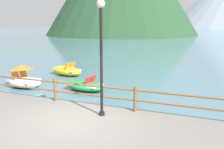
% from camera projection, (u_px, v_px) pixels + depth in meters
% --- Properties ---
extents(ground_plane, '(200.00, 200.00, 0.00)m').
position_uv_depth(ground_plane, '(182.00, 41.00, 44.68)').
color(ground_plane, slate).
extents(dock_railing, '(23.92, 0.12, 0.95)m').
position_uv_depth(dock_railing, '(93.00, 92.00, 9.39)').
color(dock_railing, brown).
rests_on(dock_railing, promenade_dock).
extents(lamp_post, '(0.28, 0.28, 3.92)m').
position_uv_depth(lamp_post, '(101.00, 48.00, 8.06)').
color(lamp_post, black).
rests_on(lamp_post, promenade_dock).
extents(pedal_boat_1, '(2.41, 1.52, 0.83)m').
position_uv_depth(pedal_boat_1, '(85.00, 85.00, 13.04)').
color(pedal_boat_1, green).
rests_on(pedal_boat_1, ground).
extents(pedal_boat_2, '(2.38, 1.67, 1.26)m').
position_uv_depth(pedal_boat_2, '(24.00, 79.00, 13.62)').
color(pedal_boat_2, white).
rests_on(pedal_boat_2, ground).
extents(pedal_boat_3, '(2.68, 1.72, 0.91)m').
position_uv_depth(pedal_boat_3, '(66.00, 71.00, 16.66)').
color(pedal_boat_3, yellow).
rests_on(pedal_boat_3, ground).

